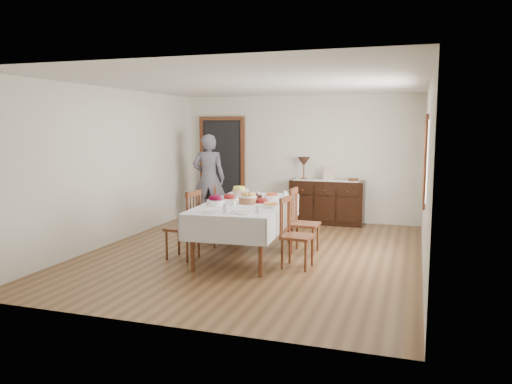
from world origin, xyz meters
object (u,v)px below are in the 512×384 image
(dining_table, at_px, (246,209))
(chair_right_far, at_px, (302,220))
(chair_left_far, at_px, (207,216))
(person, at_px, (209,175))
(chair_left_near, at_px, (186,224))
(sideboard, at_px, (327,202))
(table_lamp, at_px, (304,162))
(chair_right_near, at_px, (294,232))

(dining_table, bearing_deg, chair_right_far, 27.39)
(chair_left_far, xyz_separation_m, chair_right_far, (1.58, 0.06, 0.01))
(chair_right_far, bearing_deg, person, 53.20)
(chair_left_near, xyz_separation_m, sideboard, (1.52, 3.35, -0.08))
(dining_table, height_order, chair_left_far, chair_left_far)
(chair_left_far, height_order, sideboard, chair_left_far)
(dining_table, xyz_separation_m, person, (-1.62, 2.33, 0.24))
(dining_table, height_order, sideboard, sideboard)
(chair_right_far, relative_size, person, 0.52)
(dining_table, relative_size, sideboard, 1.66)
(sideboard, height_order, table_lamp, table_lamp)
(chair_right_near, bearing_deg, chair_right_far, 9.77)
(chair_right_far, bearing_deg, sideboard, 2.28)
(chair_right_near, bearing_deg, person, 46.34)
(sideboard, distance_m, person, 2.47)
(chair_left_near, xyz_separation_m, chair_right_near, (1.63, 0.06, -0.02))
(chair_left_near, bearing_deg, person, -159.17)
(chair_right_far, distance_m, table_lamp, 2.63)
(chair_right_near, distance_m, sideboard, 3.29)
(person, bearing_deg, sideboard, 178.50)
(chair_left_far, relative_size, chair_right_far, 0.98)
(dining_table, height_order, table_lamp, table_lamp)
(chair_left_near, distance_m, table_lamp, 3.61)
(chair_left_far, distance_m, person, 2.15)
(dining_table, bearing_deg, person, 121.42)
(chair_right_far, distance_m, sideboard, 2.44)
(chair_left_far, relative_size, person, 0.51)
(chair_left_far, xyz_separation_m, table_lamp, (1.05, 2.53, 0.74))
(chair_left_near, xyz_separation_m, chair_right_far, (1.55, 0.91, -0.01))
(chair_right_far, relative_size, sideboard, 0.69)
(chair_right_far, bearing_deg, table_lamp, 13.51)
(person, bearing_deg, chair_right_near, 117.10)
(chair_left_far, xyz_separation_m, chair_right_near, (1.66, -0.79, 0.00))
(dining_table, bearing_deg, table_lamp, 82.04)
(dining_table, bearing_deg, chair_left_far, 151.11)
(chair_left_far, relative_size, table_lamp, 2.14)
(chair_left_near, relative_size, chair_left_far, 1.04)
(person, bearing_deg, chair_left_far, 97.52)
(sideboard, bearing_deg, chair_left_near, -114.39)
(chair_right_far, bearing_deg, chair_left_near, 121.90)
(person, bearing_deg, chair_right_far, 126.75)
(chair_left_far, bearing_deg, dining_table, 40.88)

